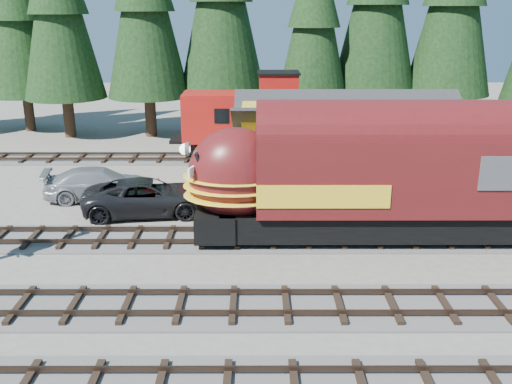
{
  "coord_description": "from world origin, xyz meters",
  "views": [
    {
      "loc": [
        -5.25,
        -19.18,
        9.67
      ],
      "look_at": [
        -5.21,
        4.0,
        2.21
      ],
      "focal_mm": 40.0,
      "sensor_mm": 36.0,
      "label": 1
    }
  ],
  "objects_px": {
    "pickup_truck_a": "(148,197)",
    "pickup_truck_b": "(100,184)",
    "locomotive": "(378,181)",
    "caboose": "(263,120)",
    "depot": "(354,141)"
  },
  "relations": [
    {
      "from": "caboose",
      "to": "pickup_truck_b",
      "type": "relative_size",
      "value": 1.81
    },
    {
      "from": "locomotive",
      "to": "pickup_truck_b",
      "type": "bearing_deg",
      "value": 156.93
    },
    {
      "from": "pickup_truck_a",
      "to": "pickup_truck_b",
      "type": "xyz_separation_m",
      "value": [
        -3.0,
        2.38,
        -0.04
      ]
    },
    {
      "from": "depot",
      "to": "pickup_truck_a",
      "type": "relative_size",
      "value": 2.04
    },
    {
      "from": "locomotive",
      "to": "pickup_truck_a",
      "type": "xyz_separation_m",
      "value": [
        -10.5,
        3.37,
        -1.83
      ]
    },
    {
      "from": "depot",
      "to": "caboose",
      "type": "height_order",
      "value": "caboose"
    },
    {
      "from": "locomotive",
      "to": "caboose",
      "type": "bearing_deg",
      "value": 108.55
    },
    {
      "from": "locomotive",
      "to": "pickup_truck_a",
      "type": "distance_m",
      "value": 11.17
    },
    {
      "from": "locomotive",
      "to": "caboose",
      "type": "relative_size",
      "value": 1.66
    },
    {
      "from": "depot",
      "to": "locomotive",
      "type": "relative_size",
      "value": 0.75
    },
    {
      "from": "depot",
      "to": "locomotive",
      "type": "distance_m",
      "value": 6.5
    },
    {
      "from": "locomotive",
      "to": "pickup_truck_b",
      "type": "height_order",
      "value": "locomotive"
    },
    {
      "from": "depot",
      "to": "locomotive",
      "type": "xyz_separation_m",
      "value": [
        -0.02,
        -6.5,
        -0.26
      ]
    },
    {
      "from": "caboose",
      "to": "locomotive",
      "type": "bearing_deg",
      "value": -71.45
    },
    {
      "from": "pickup_truck_a",
      "to": "pickup_truck_b",
      "type": "distance_m",
      "value": 3.82
    }
  ]
}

